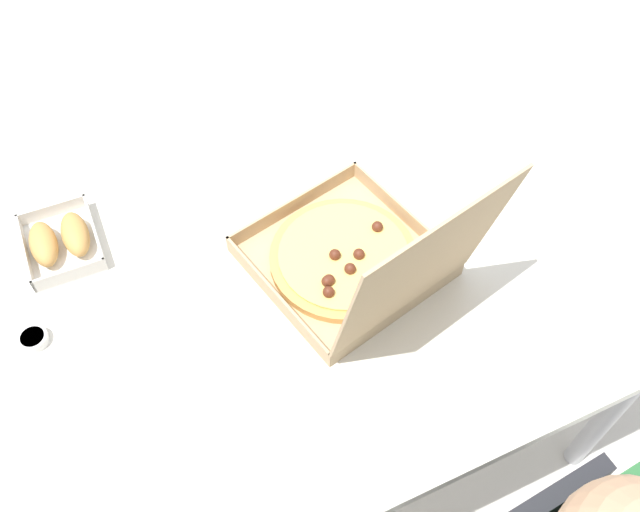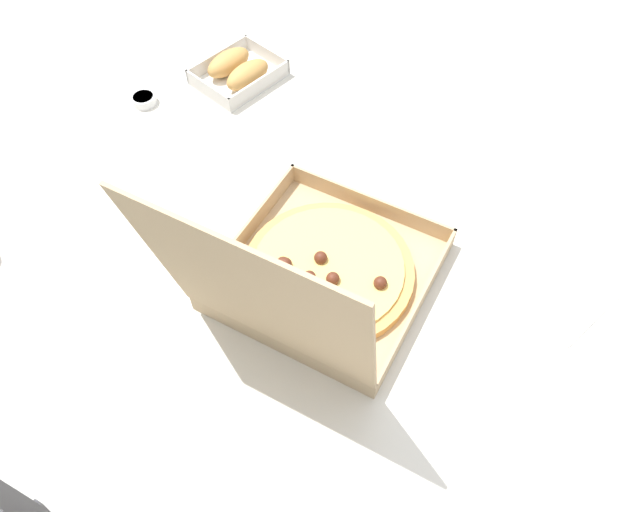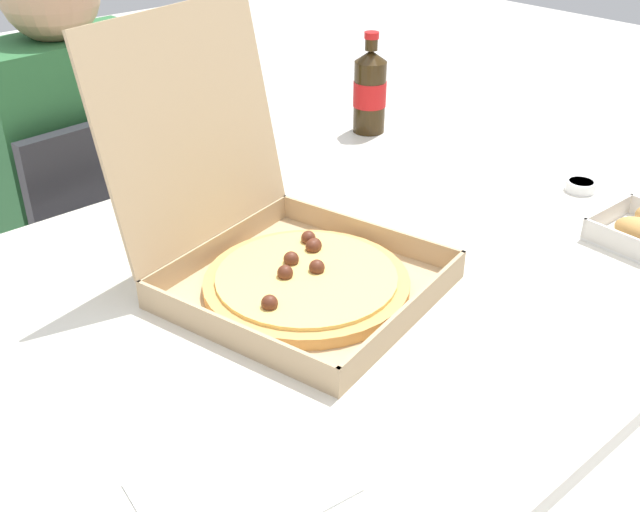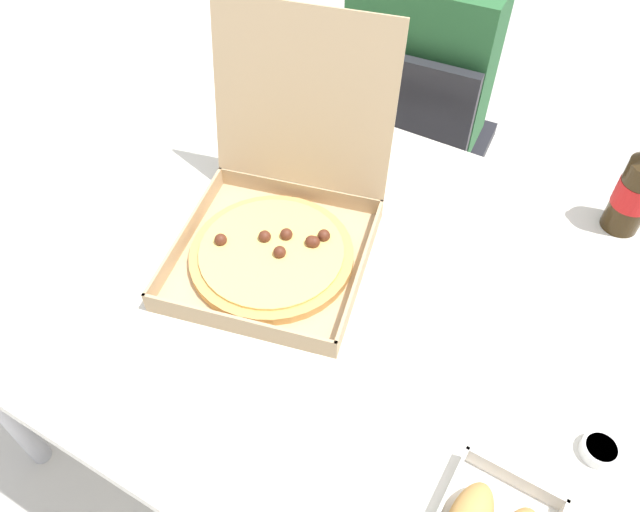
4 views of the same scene
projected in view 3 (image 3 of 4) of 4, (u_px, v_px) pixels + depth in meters
name	position (u px, v px, depth m)	size (l,w,h in m)	color
dining_table	(338.00, 308.00, 1.21)	(1.36, 0.96, 0.72)	silver
chair	(95.00, 255.00, 1.71)	(0.43, 0.43, 0.83)	#232328
diner_person	(67.00, 164.00, 1.64)	(0.37, 0.42, 1.15)	#333847
pizza_box_open	(286.00, 255.00, 1.12)	(0.44, 0.49, 0.39)	tan
cola_bottle	(370.00, 91.00, 1.67)	(0.07, 0.07, 0.22)	#33230F
paper_menu	(242.00, 487.00, 0.79)	(0.21, 0.15, 0.00)	white
dipping_sauce_cup	(581.00, 185.00, 1.43)	(0.06, 0.06, 0.02)	white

